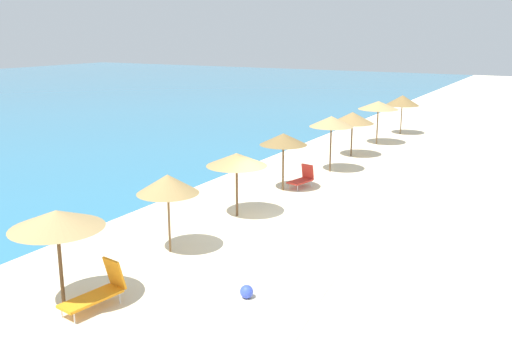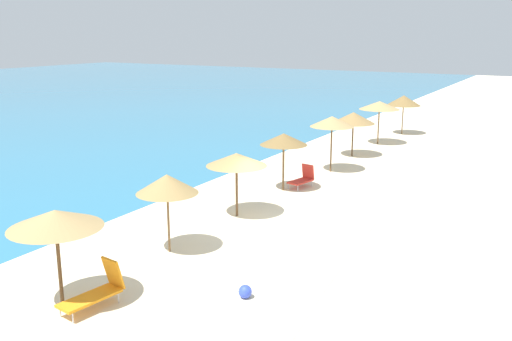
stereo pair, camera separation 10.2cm
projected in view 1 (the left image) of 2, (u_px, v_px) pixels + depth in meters
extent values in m
plane|color=beige|center=(273.00, 225.00, 20.55)|extent=(160.00, 160.00, 0.00)
ellipsoid|color=beige|center=(496.00, 252.00, 15.21)|extent=(38.36, 9.53, 2.14)
cylinder|color=brown|center=(60.00, 265.00, 14.25)|extent=(0.10, 0.10, 2.24)
cone|color=tan|center=(57.00, 219.00, 13.96)|extent=(2.33, 2.33, 0.46)
cylinder|color=brown|center=(169.00, 221.00, 17.84)|extent=(0.07, 0.07, 2.08)
cone|color=#9E7F4C|center=(168.00, 184.00, 17.56)|extent=(1.94, 1.94, 0.60)
cylinder|color=brown|center=(237.00, 189.00, 21.37)|extent=(0.09, 0.09, 2.10)
cone|color=#9E7F4C|center=(237.00, 159.00, 21.10)|extent=(2.27, 2.27, 0.48)
cylinder|color=brown|center=(283.00, 166.00, 24.84)|extent=(0.09, 0.09, 2.18)
cone|color=olive|center=(283.00, 139.00, 24.56)|extent=(2.06, 2.06, 0.50)
cylinder|color=brown|center=(331.00, 148.00, 28.16)|extent=(0.08, 0.08, 2.41)
cone|color=tan|center=(331.00, 121.00, 27.85)|extent=(2.15, 2.15, 0.52)
cylinder|color=brown|center=(352.00, 138.00, 31.75)|extent=(0.08, 0.08, 2.00)
cone|color=olive|center=(352.00, 118.00, 31.48)|extent=(2.37, 2.37, 0.62)
cylinder|color=brown|center=(377.00, 125.00, 35.15)|extent=(0.08, 0.08, 2.31)
cone|color=tan|center=(378.00, 105.00, 34.86)|extent=(2.46, 2.46, 0.50)
cylinder|color=brown|center=(401.00, 119.00, 38.60)|extent=(0.08, 0.08, 2.10)
cone|color=olive|center=(402.00, 100.00, 38.31)|extent=(2.27, 2.27, 0.68)
cube|color=red|center=(300.00, 181.00, 25.45)|extent=(1.31, 0.85, 0.07)
cube|color=red|center=(308.00, 172.00, 25.78)|extent=(0.29, 0.63, 0.69)
cylinder|color=silver|center=(288.00, 186.00, 25.28)|extent=(0.04, 0.04, 0.25)
cylinder|color=silver|center=(298.00, 188.00, 24.95)|extent=(0.04, 0.04, 0.25)
cylinder|color=silver|center=(302.00, 182.00, 26.03)|extent=(0.04, 0.04, 0.25)
cylinder|color=silver|center=(311.00, 184.00, 25.70)|extent=(0.04, 0.04, 0.25)
cube|color=orange|center=(91.00, 298.00, 14.22)|extent=(1.67, 0.85, 0.07)
cube|color=orange|center=(115.00, 273.00, 14.70)|extent=(0.36, 0.64, 0.82)
cylinder|color=silver|center=(62.00, 312.00, 13.90)|extent=(0.04, 0.04, 0.29)
cylinder|color=silver|center=(74.00, 319.00, 13.59)|extent=(0.04, 0.04, 0.29)
cylinder|color=silver|center=(107.00, 293.00, 14.94)|extent=(0.04, 0.04, 0.29)
cylinder|color=silver|center=(120.00, 298.00, 14.63)|extent=(0.04, 0.04, 0.29)
sphere|color=blue|center=(247.00, 292.00, 14.91)|extent=(0.36, 0.36, 0.36)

